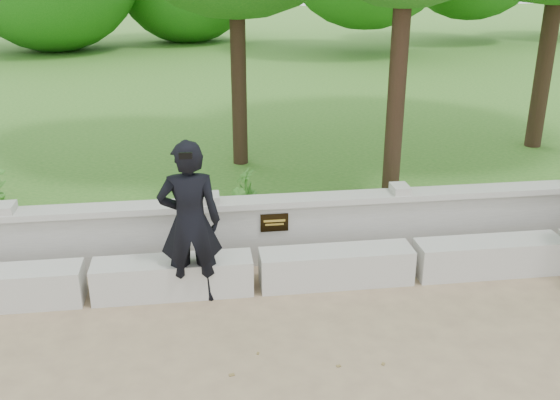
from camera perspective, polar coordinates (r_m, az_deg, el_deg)
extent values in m
plane|color=#99835E|center=(6.20, -0.31, -16.58)|extent=(80.00, 80.00, 0.00)
cube|color=#30691E|center=(19.22, -5.92, 10.12)|extent=(40.00, 22.00, 0.25)
cube|color=beige|center=(7.65, -9.73, -6.95)|extent=(1.90, 0.45, 0.45)
cube|color=beige|center=(7.82, 5.15, -6.07)|extent=(1.90, 0.45, 0.45)
cube|color=beige|center=(8.46, 18.52, -4.93)|extent=(1.90, 0.45, 0.45)
cube|color=#B1AFA7|center=(8.21, -2.72, -3.16)|extent=(12.50, 0.25, 0.82)
cube|color=beige|center=(8.04, -2.77, -0.24)|extent=(12.50, 0.35, 0.08)
cube|color=black|center=(8.03, -0.52, -2.08)|extent=(0.36, 0.02, 0.24)
imported|color=black|center=(7.19, -8.23, -2.05)|extent=(0.72, 0.48, 1.96)
cube|color=black|center=(6.51, -8.64, 4.02)|extent=(0.14, 0.02, 0.07)
cylinder|color=#382619|center=(11.18, -3.85, 13.35)|extent=(0.27, 0.27, 4.05)
cylinder|color=#382619|center=(9.57, 10.73, 11.39)|extent=(0.27, 0.27, 3.94)
cylinder|color=#382619|center=(13.26, 23.49, 14.44)|extent=(0.32, 0.32, 4.73)
imported|color=#45882E|center=(8.81, -3.90, -0.69)|extent=(0.34, 0.37, 0.54)
imported|color=#45882E|center=(9.39, -3.15, 1.04)|extent=(0.37, 0.40, 0.63)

